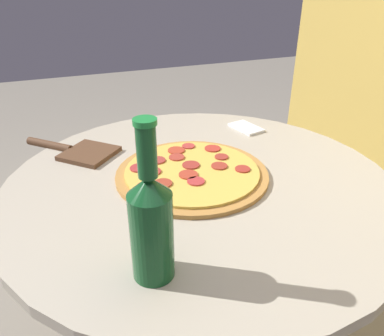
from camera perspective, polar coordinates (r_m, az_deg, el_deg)
name	(u,v)px	position (r m, az deg, el deg)	size (l,w,h in m)	color
table	(199,243)	(0.98, 1.15, -11.41)	(0.90, 0.90, 0.70)	#B2A893
pizza	(192,172)	(0.88, -0.06, -0.67)	(0.36, 0.36, 0.02)	#B77F3D
beer_bottle	(151,223)	(0.56, -6.25, -8.28)	(0.07, 0.07, 0.26)	#144C23
pizza_paddle	(78,151)	(1.03, -17.02, 2.51)	(0.24, 0.24, 0.02)	brown
napkin	(246,128)	(1.16, 8.25, 6.10)	(0.11, 0.08, 0.01)	white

